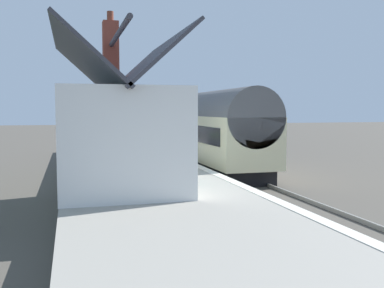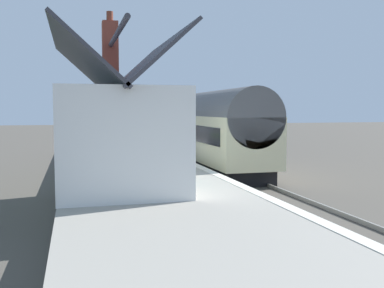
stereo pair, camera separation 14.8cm
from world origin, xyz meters
TOP-DOWN VIEW (x-y plane):
  - ground_plane at (0.00, 0.00)m, footprint 160.00×160.00m
  - platform at (0.00, 3.95)m, footprint 32.00×5.91m
  - platform_edge_coping at (0.00, 1.18)m, footprint 32.00×0.36m
  - rail_near at (0.00, -1.62)m, footprint 52.00×0.08m
  - rail_far at (0.00, -0.18)m, footprint 52.00×0.08m
  - train at (2.20, -0.90)m, footprint 10.50×2.73m
  - station_building at (-5.17, 5.09)m, footprint 7.02×3.92m
  - bench_near_building at (2.16, 2.86)m, footprint 1.40×0.45m
  - bench_platform_end at (6.38, 2.93)m, footprint 1.41×0.47m
  - planter_bench_right at (9.70, 4.24)m, footprint 0.53×0.53m
  - planter_edge_near at (4.53, 5.08)m, footprint 0.51×0.51m
  - planter_edge_far at (7.11, 5.88)m, footprint 0.52×0.52m
  - lamp_post_platform at (3.59, 1.91)m, footprint 0.32×0.50m

SIDE VIEW (x-z plane):
  - ground_plane at x=0.00m, z-range 0.00..0.00m
  - rail_near at x=0.00m, z-range 0.00..0.14m
  - rail_far at x=0.00m, z-range 0.00..0.14m
  - platform at x=0.00m, z-range 0.00..0.84m
  - platform_edge_coping at x=0.00m, z-range 0.84..0.86m
  - planter_edge_near at x=4.53m, z-range 0.84..1.53m
  - planter_edge_far at x=7.11m, z-range 0.83..1.63m
  - planter_bench_right at x=9.70m, z-range 0.86..1.74m
  - bench_near_building at x=2.16m, z-range 0.87..1.76m
  - bench_platform_end at x=6.38m, z-range 0.87..1.76m
  - train at x=2.20m, z-range 0.06..4.38m
  - station_building at x=-5.17m, z-range -0.46..5.58m
  - lamp_post_platform at x=3.59m, z-range 1.56..5.19m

